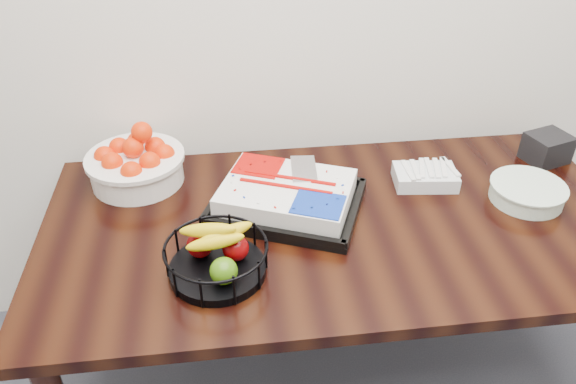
{
  "coord_description": "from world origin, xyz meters",
  "views": [
    {
      "loc": [
        -0.32,
        0.66,
        1.8
      ],
      "look_at": [
        -0.15,
        2.05,
        0.83
      ],
      "focal_mm": 35.0,
      "sensor_mm": 36.0,
      "label": 1
    }
  ],
  "objects": [
    {
      "name": "cake_tray",
      "position": [
        -0.15,
        2.08,
        0.79
      ],
      "size": [
        0.55,
        0.5,
        0.09
      ],
      "color": "black",
      "rests_on": "table"
    },
    {
      "name": "napkin_box",
      "position": [
        0.8,
        2.26,
        0.8
      ],
      "size": [
        0.17,
        0.15,
        0.1
      ],
      "primitive_type": "cube",
      "rotation": [
        0.0,
        0.0,
        0.29
      ],
      "color": "black",
      "rests_on": "table"
    },
    {
      "name": "fruit_basket",
      "position": [
        -0.37,
        1.81,
        0.81
      ],
      "size": [
        0.28,
        0.28,
        0.15
      ],
      "color": "black",
      "rests_on": "table"
    },
    {
      "name": "tangerine_bowl",
      "position": [
        -0.63,
        2.3,
        0.84
      ],
      "size": [
        0.32,
        0.32,
        0.21
      ],
      "color": "white",
      "rests_on": "table"
    },
    {
      "name": "fork_bag",
      "position": [
        0.33,
        2.16,
        0.78
      ],
      "size": [
        0.22,
        0.15,
        0.06
      ],
      "color": "silver",
      "rests_on": "table"
    },
    {
      "name": "table",
      "position": [
        0.0,
        2.0,
        0.66
      ],
      "size": [
        1.8,
        0.9,
        0.75
      ],
      "color": "black",
      "rests_on": "ground"
    },
    {
      "name": "plate_stack",
      "position": [
        0.62,
        2.03,
        0.78
      ],
      "size": [
        0.24,
        0.24,
        0.06
      ],
      "color": "white",
      "rests_on": "table"
    }
  ]
}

